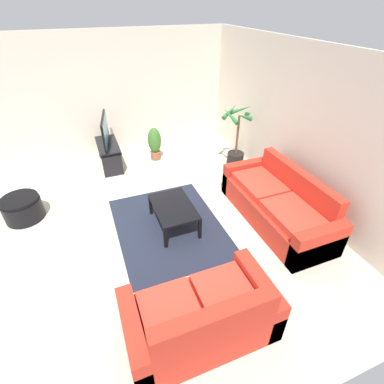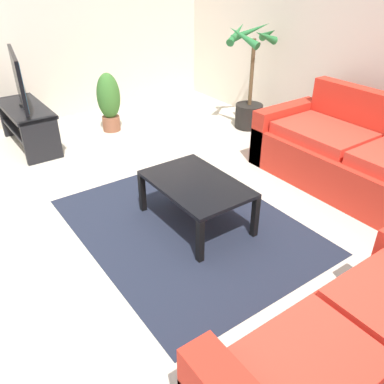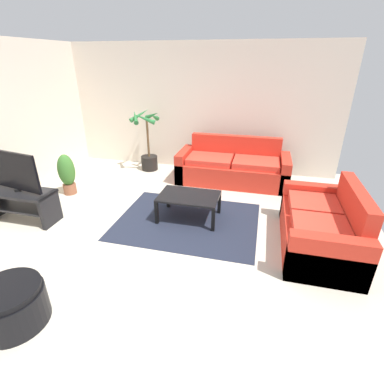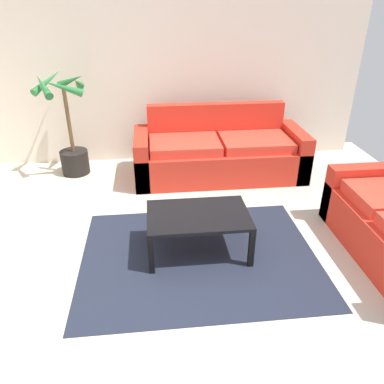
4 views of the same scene
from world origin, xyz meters
TOP-DOWN VIEW (x-y plane):
  - ground_plane at (0.00, 0.00)m, footprint 6.60×6.60m
  - wall_back at (0.00, 3.00)m, footprint 6.00×0.06m
  - couch_main at (0.86, 2.28)m, footprint 2.23×0.90m
  - coffee_table at (0.37, 0.59)m, footprint 0.94×0.62m
  - area_rug at (0.37, 0.49)m, footprint 2.20×1.70m
  - potted_palm at (-1.11, 2.55)m, footprint 0.69×0.74m

SIDE VIEW (x-z plane):
  - ground_plane at x=0.00m, z-range 0.00..0.00m
  - area_rug at x=0.37m, z-range 0.00..0.01m
  - couch_main at x=0.86m, z-range -0.15..0.75m
  - coffee_table at x=0.37m, z-range 0.15..0.56m
  - potted_palm at x=-1.11m, z-range -0.16..1.20m
  - wall_back at x=0.00m, z-range 0.00..2.70m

